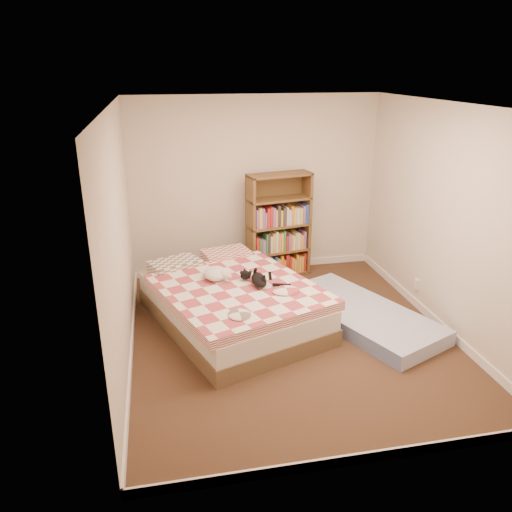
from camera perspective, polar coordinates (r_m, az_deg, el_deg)
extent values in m
cube|color=#412A1C|center=(5.72, 3.88, -8.98)|extent=(3.50, 4.00, 0.01)
cube|color=white|center=(4.97, 4.62, 16.84)|extent=(3.50, 4.00, 0.01)
cube|color=beige|center=(7.09, -0.08, 7.92)|extent=(3.50, 0.01, 2.50)
cube|color=beige|center=(3.48, 12.98, -7.13)|extent=(3.50, 0.01, 2.50)
cube|color=beige|center=(5.05, -15.31, 1.70)|extent=(0.01, 4.00, 2.50)
cube|color=beige|center=(5.91, 20.85, 3.84)|extent=(0.01, 4.00, 2.50)
cube|color=white|center=(7.44, -0.06, -1.13)|extent=(3.50, 0.02, 0.10)
cube|color=white|center=(4.18, 11.50, -21.76)|extent=(3.50, 0.02, 0.10)
cube|color=white|center=(5.55, -14.01, -10.06)|extent=(0.02, 4.00, 0.10)
cube|color=white|center=(6.34, 19.38, -6.56)|extent=(0.02, 4.00, 0.10)
cube|color=white|center=(6.54, 17.89, -3.07)|extent=(0.03, 0.09, 0.13)
cube|color=brown|center=(5.93, -2.74, -6.74)|extent=(2.17, 2.56, 0.20)
cube|color=silver|center=(5.84, -2.77, -4.95)|extent=(2.13, 2.51, 0.22)
cube|color=#B6434C|center=(5.77, -2.80, -3.49)|extent=(2.11, 2.22, 0.11)
cube|color=#6D665C|center=(6.47, -7.04, -0.52)|extent=(0.69, 0.56, 0.16)
cube|color=#B6434C|center=(6.55, -0.78, -0.07)|extent=(0.69, 0.56, 0.16)
cube|color=brown|center=(6.93, -0.80, 3.27)|extent=(0.09, 0.30, 1.48)
cube|color=brown|center=(7.13, 5.95, 3.66)|extent=(0.09, 0.30, 1.48)
cube|color=brown|center=(7.15, 2.36, 3.80)|extent=(0.88, 0.18, 1.48)
cube|color=brown|center=(7.27, 2.53, -1.96)|extent=(0.93, 0.46, 0.03)
cube|color=brown|center=(7.02, 2.62, 3.55)|extent=(0.93, 0.46, 0.03)
cube|color=brown|center=(6.84, 2.72, 9.25)|extent=(0.93, 0.46, 0.03)
cube|color=#6E83B7|center=(6.07, 11.82, -6.59)|extent=(1.60, 2.16, 0.18)
ellipsoid|color=black|center=(5.65, 0.35, -2.74)|extent=(0.37, 0.38, 0.12)
sphere|color=black|center=(5.82, -0.05, -1.88)|extent=(0.16, 0.16, 0.11)
cone|color=black|center=(5.83, -0.43, -1.35)|extent=(0.05, 0.05, 0.04)
cone|color=black|center=(5.84, 0.21, -1.30)|extent=(0.05, 0.05, 0.04)
cylinder|color=black|center=(5.46, 1.83, -3.98)|extent=(0.17, 0.18, 0.04)
ellipsoid|color=white|center=(5.80, -4.62, -1.99)|extent=(0.30, 0.33, 0.15)
sphere|color=white|center=(5.71, -3.65, -2.15)|extent=(0.13, 0.13, 0.12)
sphere|color=white|center=(5.69, -3.16, -2.40)|extent=(0.06, 0.06, 0.05)
sphere|color=white|center=(5.85, -5.90, -2.02)|extent=(0.07, 0.07, 0.07)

